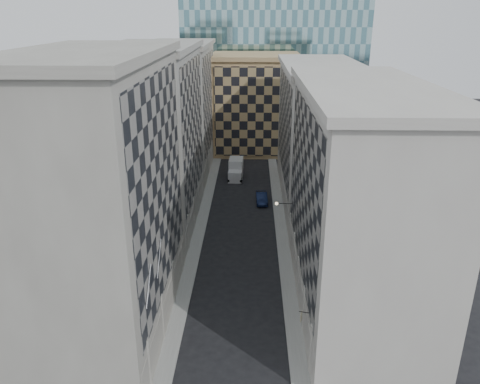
# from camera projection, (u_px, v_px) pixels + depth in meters

# --- Properties ---
(sidewalk_west) EXTENTS (1.50, 100.00, 0.15)m
(sidewalk_west) POSITION_uv_depth(u_px,v_px,m) (200.00, 229.00, 60.37)
(sidewalk_west) COLOR gray
(sidewalk_west) RESTS_ON ground
(sidewalk_east) EXTENTS (1.50, 100.00, 0.15)m
(sidewalk_east) POSITION_uv_depth(u_px,v_px,m) (281.00, 230.00, 60.11)
(sidewalk_east) COLOR gray
(sidewalk_east) RESTS_ON ground
(bldg_left_a) EXTENTS (10.80, 22.80, 23.70)m
(bldg_left_a) POSITION_uv_depth(u_px,v_px,m) (103.00, 199.00, 38.56)
(bldg_left_a) COLOR gray
(bldg_left_a) RESTS_ON ground
(bldg_left_b) EXTENTS (10.80, 22.80, 22.70)m
(bldg_left_b) POSITION_uv_depth(u_px,v_px,m) (155.00, 138.00, 59.26)
(bldg_left_b) COLOR gray
(bldg_left_b) RESTS_ON ground
(bldg_left_c) EXTENTS (10.80, 22.80, 21.70)m
(bldg_left_c) POSITION_uv_depth(u_px,v_px,m) (181.00, 108.00, 79.97)
(bldg_left_c) COLOR gray
(bldg_left_c) RESTS_ON ground
(bldg_right_a) EXTENTS (10.80, 26.80, 20.70)m
(bldg_right_a) POSITION_uv_depth(u_px,v_px,m) (356.00, 200.00, 42.30)
(bldg_right_a) COLOR #B2ACA3
(bldg_right_a) RESTS_ON ground
(bldg_right_b) EXTENTS (10.80, 28.80, 19.70)m
(bldg_right_b) POSITION_uv_depth(u_px,v_px,m) (318.00, 133.00, 67.66)
(bldg_right_b) COLOR #B2ACA3
(bldg_right_b) RESTS_ON ground
(tan_block) EXTENTS (16.80, 14.80, 18.80)m
(tan_block) POSITION_uv_depth(u_px,v_px,m) (255.00, 103.00, 92.18)
(tan_block) COLOR tan
(tan_block) RESTS_ON ground
(church_tower) EXTENTS (7.20, 7.20, 51.50)m
(church_tower) POSITION_uv_depth(u_px,v_px,m) (247.00, 9.00, 99.09)
(church_tower) COLOR #2F2B25
(church_tower) RESTS_ON ground
(flagpoles_left) EXTENTS (0.10, 6.33, 2.33)m
(flagpoles_left) POSITION_uv_depth(u_px,v_px,m) (154.00, 271.00, 35.15)
(flagpoles_left) COLOR gray
(flagpoles_left) RESTS_ON ground
(bracket_lamp) EXTENTS (1.98, 0.36, 0.36)m
(bracket_lamp) POSITION_uv_depth(u_px,v_px,m) (278.00, 204.00, 52.34)
(bracket_lamp) COLOR black
(bracket_lamp) RESTS_ON ground
(box_truck) EXTENTS (2.48, 5.73, 3.11)m
(box_truck) POSITION_uv_depth(u_px,v_px,m) (236.00, 170.00, 78.87)
(box_truck) COLOR silver
(box_truck) RESTS_ON ground
(dark_car) EXTENTS (1.77, 4.63, 1.51)m
(dark_car) POSITION_uv_depth(u_px,v_px,m) (262.00, 198.00, 68.61)
(dark_car) COLOR #0F1938
(dark_car) RESTS_ON ground
(shop_sign) EXTENTS (0.76, 0.67, 0.75)m
(shop_sign) POSITION_uv_depth(u_px,v_px,m) (302.00, 316.00, 36.86)
(shop_sign) COLOR black
(shop_sign) RESTS_ON ground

